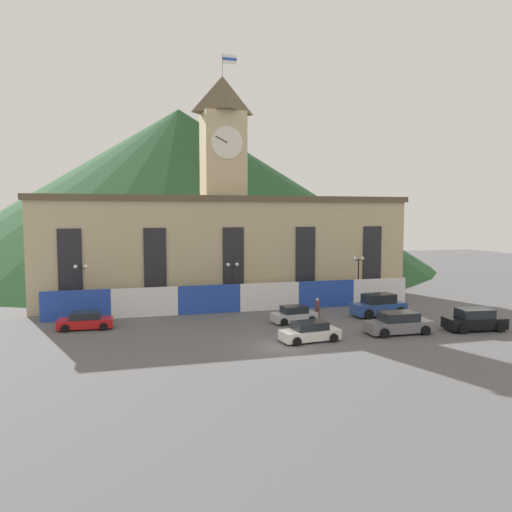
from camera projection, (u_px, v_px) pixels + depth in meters
name	position (u px, v px, depth m)	size (l,w,h in m)	color
ground_plane	(283.00, 347.00, 36.09)	(160.00, 160.00, 0.00)	#565659
civic_building	(223.00, 241.00, 56.04)	(40.20, 10.59, 27.03)	#C6B289
banner_fence	(240.00, 298.00, 48.77)	(36.47, 0.12, 2.75)	#2347B2
hillside_backdrop	(179.00, 187.00, 95.03)	(93.34, 93.34, 29.21)	#234C28
street_lamp_center	(81.00, 279.00, 45.59)	(1.26, 0.36, 4.96)	black
street_lamp_far_left	(233.00, 276.00, 49.35)	(1.26, 0.36, 4.76)	black
street_lamp_left	(358.00, 270.00, 52.96)	(1.26, 0.36, 5.04)	black
car_black_suv	(475.00, 320.00, 41.09)	(5.08, 2.76, 1.80)	black
car_white_taxi	(310.00, 332.00, 37.59)	(4.66, 2.50, 1.50)	white
car_red_sedan	(86.00, 321.00, 41.57)	(4.48, 2.30, 1.45)	red
car_silver_hatch	(294.00, 315.00, 43.94)	(4.02, 2.25, 1.50)	#B7B7BC
car_blue_van	(379.00, 306.00, 46.80)	(5.25, 2.73, 2.10)	#284C99
car_gray_pickup	(398.00, 324.00, 39.94)	(5.32, 2.41, 1.75)	slate
pedestrian	(317.00, 307.00, 46.15)	(0.54, 0.54, 1.81)	brown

